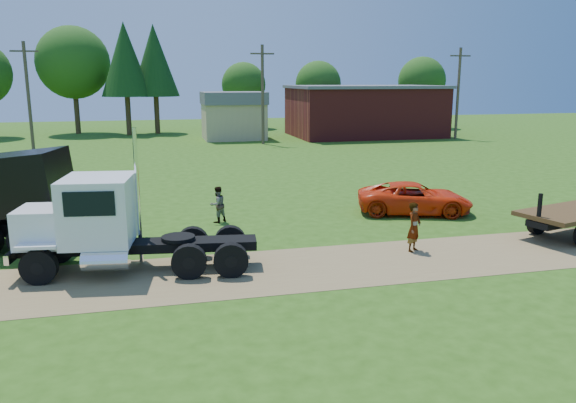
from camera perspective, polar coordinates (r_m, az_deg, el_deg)
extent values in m
plane|color=#294E11|center=(18.11, 0.70, -6.85)|extent=(140.00, 140.00, 0.00)
cube|color=olive|center=(18.11, 0.71, -6.83)|extent=(120.00, 4.20, 0.01)
cube|color=black|center=(18.44, -14.69, -4.37)|extent=(7.35, 1.87, 0.29)
cylinder|color=black|center=(18.18, -23.98, -6.10)|extent=(1.10, 0.48, 1.07)
cylinder|color=black|center=(18.18, -23.98, -6.10)|extent=(0.42, 0.41, 0.37)
cylinder|color=black|center=(20.08, -22.23, -4.25)|extent=(1.10, 0.48, 1.07)
cylinder|color=black|center=(20.08, -22.23, -4.25)|extent=(0.42, 0.41, 0.37)
cylinder|color=black|center=(17.35, -10.01, -6.05)|extent=(1.10, 0.48, 1.07)
cylinder|color=black|center=(17.35, -10.01, -6.05)|extent=(0.42, 0.41, 0.37)
cylinder|color=black|center=(19.33, -9.64, -4.11)|extent=(1.10, 0.48, 1.07)
cylinder|color=black|center=(19.33, -9.64, -4.11)|extent=(0.42, 0.41, 0.37)
cylinder|color=black|center=(17.31, -5.81, -5.96)|extent=(1.10, 0.48, 1.07)
cylinder|color=black|center=(17.31, -5.81, -5.96)|extent=(0.42, 0.41, 0.37)
cylinder|color=black|center=(19.30, -5.88, -4.03)|extent=(1.10, 0.48, 1.07)
cylinder|color=black|center=(19.30, -5.88, -4.03)|extent=(0.42, 0.41, 0.37)
cube|color=white|center=(18.86, -23.17, -2.31)|extent=(1.95, 1.87, 1.17)
cube|color=white|center=(19.15, -25.66, -2.48)|extent=(0.27, 1.46, 0.97)
cube|color=white|center=(19.33, -25.61, -4.43)|extent=(0.44, 2.24, 0.29)
cube|color=white|center=(18.36, -18.65, -0.77)|extent=(2.33, 2.58, 2.04)
cube|color=black|center=(18.51, -21.77, 0.48)|extent=(0.30, 1.93, 0.83)
cube|color=black|center=(17.14, -19.56, -0.23)|extent=(1.45, 0.23, 0.73)
cube|color=black|center=(19.39, -18.02, 1.27)|extent=(1.45, 0.23, 0.73)
cube|color=white|center=(18.00, -24.16, -4.18)|extent=(1.21, 0.59, 0.10)
cube|color=white|center=(19.92, -22.38, -2.51)|extent=(1.21, 0.59, 0.10)
cylinder|color=white|center=(17.57, -18.02, -5.75)|extent=(1.43, 0.76, 0.58)
cylinder|color=white|center=(18.61, -15.00, 0.40)|extent=(0.15, 0.15, 4.47)
cylinder|color=black|center=(18.24, -11.09, -3.65)|extent=(1.20, 1.20, 0.12)
cylinder|color=black|center=(23.64, -26.05, -2.11)|extent=(1.18, 0.60, 1.13)
cylinder|color=black|center=(23.64, -26.05, -2.11)|extent=(0.47, 0.46, 0.39)
cylinder|color=black|center=(21.20, -25.16, -3.58)|extent=(1.18, 0.60, 1.13)
cylinder|color=black|center=(21.20, -25.16, -3.58)|extent=(0.47, 0.46, 0.39)
cylinder|color=black|center=(23.11, -23.05, -2.15)|extent=(1.18, 0.60, 1.13)
cylinder|color=black|center=(23.11, -23.05, -2.15)|extent=(0.47, 0.46, 0.39)
cube|color=black|center=(22.26, -27.13, 1.55)|extent=(4.92, 3.38, 2.49)
imported|color=red|center=(25.90, 12.74, 0.34)|extent=(5.52, 3.74, 1.40)
cylinder|color=black|center=(24.03, 24.01, -1.94)|extent=(0.98, 0.52, 0.94)
cube|color=black|center=(22.22, 24.20, -0.44)|extent=(0.14, 0.14, 0.94)
imported|color=#999999|center=(20.15, 12.70, -2.56)|extent=(0.76, 0.72, 1.75)
imported|color=#999999|center=(23.85, -7.16, -0.31)|extent=(0.94, 0.88, 1.54)
cube|color=maroon|center=(60.89, 7.76, 8.98)|extent=(15.00, 10.00, 5.00)
cube|color=slate|center=(60.80, 7.83, 11.47)|extent=(15.40, 10.40, 0.30)
cube|color=tan|center=(57.31, -5.54, 8.13)|extent=(6.00, 5.00, 3.60)
cube|color=slate|center=(57.19, -5.58, 10.42)|extent=(6.20, 5.40, 1.20)
cylinder|color=#463528|center=(52.48, -24.86, 9.63)|extent=(0.28, 0.28, 9.00)
cube|color=#463528|center=(52.50, -25.24, 13.66)|extent=(2.20, 0.14, 0.14)
cylinder|color=#463528|center=(52.59, -2.59, 10.74)|extent=(0.28, 0.28, 9.00)
cube|color=#463528|center=(52.62, -2.63, 14.77)|extent=(2.20, 0.14, 0.14)
cylinder|color=#463528|center=(59.82, 16.88, 10.43)|extent=(0.28, 0.28, 9.00)
cube|color=#463528|center=(59.84, 17.11, 13.96)|extent=(2.20, 0.14, 0.14)
cylinder|color=#3A2317|center=(67.13, -20.64, 8.25)|extent=(0.56, 0.56, 4.15)
sphere|color=#1A4310|center=(67.04, -21.01, 13.04)|extent=(7.82, 7.82, 7.82)
cylinder|color=#3A2317|center=(64.81, -13.17, 8.59)|extent=(0.56, 0.56, 4.15)
cone|color=black|center=(64.73, -13.43, 13.77)|extent=(5.22, 5.22, 7.71)
cylinder|color=#3A2317|center=(70.31, -4.47, 8.61)|extent=(0.56, 0.56, 2.85)
sphere|color=#1A4310|center=(70.17, -4.53, 11.77)|extent=(5.38, 5.38, 5.38)
cylinder|color=#3A2317|center=(69.12, 3.04, 8.58)|extent=(0.56, 0.56, 2.90)
sphere|color=#1A4310|center=(68.97, 3.08, 11.85)|extent=(5.46, 5.46, 5.46)
cylinder|color=#3A2317|center=(72.87, 13.27, 8.55)|extent=(0.56, 0.56, 3.09)
sphere|color=#1A4310|center=(72.74, 13.44, 11.85)|extent=(5.84, 5.84, 5.84)
cylinder|color=#3A2317|center=(63.89, -15.91, 8.41)|extent=(0.56, 0.56, 4.18)
cone|color=black|center=(63.81, -16.23, 13.71)|extent=(5.26, 5.26, 7.77)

